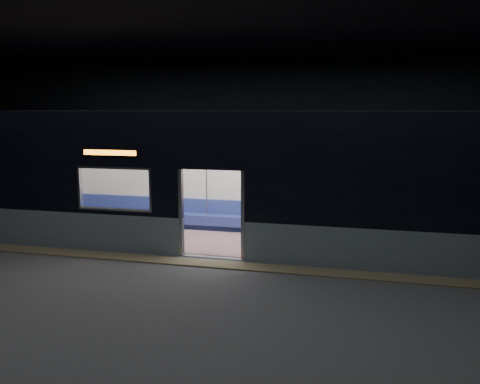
% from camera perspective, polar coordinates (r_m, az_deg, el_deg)
% --- Properties ---
extents(station_floor, '(24.00, 14.00, 0.01)m').
position_cam_1_polar(station_floor, '(10.88, -4.81, -8.95)').
color(station_floor, '#47494C').
rests_on(station_floor, ground).
extents(station_envelope, '(24.00, 14.00, 5.00)m').
position_cam_1_polar(station_envelope, '(10.34, -5.09, 10.75)').
color(station_envelope, black).
rests_on(station_envelope, station_floor).
extents(tactile_strip, '(22.80, 0.50, 0.03)m').
position_cam_1_polar(tactile_strip, '(11.37, -3.91, -8.01)').
color(tactile_strip, '#8C7F59').
rests_on(tactile_strip, station_floor).
extents(metro_car, '(18.00, 3.04, 3.35)m').
position_cam_1_polar(metro_car, '(12.86, -1.26, 2.38)').
color(metro_car, '#83949D').
rests_on(metro_car, station_floor).
extents(passenger, '(0.43, 0.75, 1.46)m').
position_cam_1_polar(passenger, '(13.84, 2.19, -1.35)').
color(passenger, black).
rests_on(passenger, metro_car).
extents(handbag, '(0.33, 0.30, 0.14)m').
position_cam_1_polar(handbag, '(13.63, 2.11, -2.14)').
color(handbag, black).
rests_on(handbag, passenger).
extents(transit_map, '(0.96, 0.03, 0.63)m').
position_cam_1_polar(transit_map, '(13.85, 20.66, 0.69)').
color(transit_map, white).
rests_on(transit_map, metro_car).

